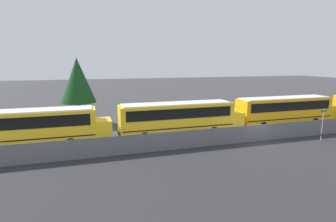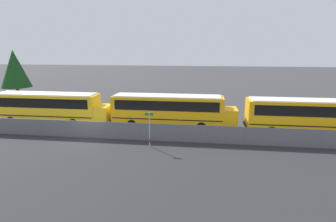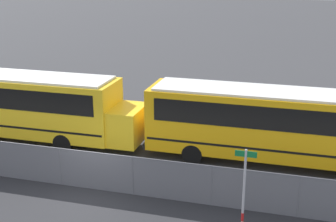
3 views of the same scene
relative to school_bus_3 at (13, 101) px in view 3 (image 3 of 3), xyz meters
name	(u,v)px [view 3 (image 3 of 3)]	position (x,y,z in m)	size (l,w,h in m)	color
ground_plane	(97,189)	(6.32, -4.15, -1.96)	(200.00, 200.00, 0.00)	#38383A
fence	(96,171)	(6.32, -4.15, -1.14)	(120.03, 0.07, 1.60)	#9EA0A5
school_bus_3	(13,101)	(0.00, 0.00, 0.00)	(12.94, 2.52, 3.33)	yellow
school_bus_4	(284,122)	(13.24, 0.40, 0.00)	(12.94, 2.52, 3.33)	#EDA80F
street_sign	(244,189)	(12.25, -5.60, -0.39)	(0.70, 0.09, 2.96)	#B7B7BC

